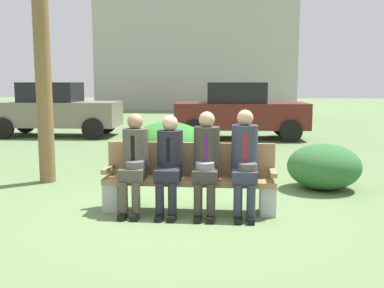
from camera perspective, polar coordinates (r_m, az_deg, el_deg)
The scene contains 11 objects.
ground_plane at distance 6.04m, azimuth -1.53°, elevation -8.50°, with size 80.00×80.00×0.00m, color #5C7748.
park_bench at distance 5.96m, azimuth -0.32°, elevation -4.42°, with size 2.26×0.44×0.90m.
seated_man_leftmost at distance 5.89m, azimuth -7.39°, elevation -1.77°, with size 0.34×0.72×1.30m.
seated_man_centerleft at distance 5.81m, azimuth -2.94°, elevation -1.91°, with size 0.34×0.72×1.28m.
seated_man_centerright at distance 5.76m, azimuth 1.82°, elevation -1.78°, with size 0.34×0.72×1.33m.
seated_man_rightmost at distance 5.75m, azimuth 6.77°, elevation -1.72°, with size 0.34×0.72×1.36m.
shrub_near_bench at distance 8.37m, azimuth -3.06°, elevation -0.46°, with size 1.55×1.42×0.97m, color #2D7528.
shrub_mid_lawn at distance 7.45m, azimuth 16.54°, elevation -2.78°, with size 1.17×1.07×0.73m, color #2E622F.
parked_car_near at distance 14.64m, azimuth -17.09°, elevation 4.25°, with size 3.95×1.82×1.68m.
parked_car_far at distance 13.42m, azimuth 6.12°, elevation 4.24°, with size 3.99×1.90×1.68m.
building_backdrop at distance 29.65m, azimuth 0.80°, elevation 13.29°, with size 12.57×6.88×8.79m.
Camera 1 is at (0.72, -5.75, 1.72)m, focal length 41.69 mm.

